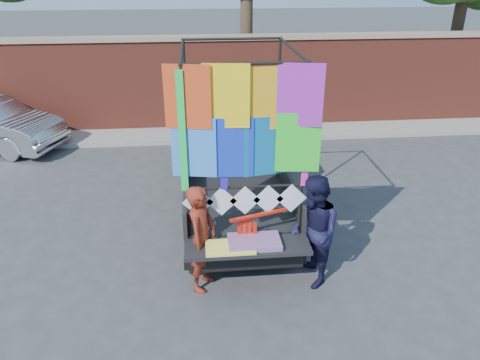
{
  "coord_description": "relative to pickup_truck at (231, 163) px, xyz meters",
  "views": [
    {
      "loc": [
        -0.58,
        -6.02,
        4.41
      ],
      "look_at": [
        0.03,
        0.19,
        1.48
      ],
      "focal_mm": 35.0,
      "sensor_mm": 36.0,
      "label": 1
    }
  ],
  "objects": [
    {
      "name": "ground",
      "position": [
        -0.06,
        -2.37,
        -0.83
      ],
      "size": [
        90.0,
        90.0,
        0.0
      ],
      "primitive_type": "plane",
      "color": "#38383A",
      "rests_on": "ground"
    },
    {
      "name": "brick_wall",
      "position": [
        -0.06,
        4.63,
        0.5
      ],
      "size": [
        30.0,
        0.45,
        2.61
      ],
      "color": "brown",
      "rests_on": "ground"
    },
    {
      "name": "curb",
      "position": [
        -0.06,
        3.93,
        -0.77
      ],
      "size": [
        30.0,
        1.2,
        0.12
      ],
      "primitive_type": "cube",
      "color": "gray",
      "rests_on": "ground"
    },
    {
      "name": "pickup_truck",
      "position": [
        0.0,
        0.0,
        0.0
      ],
      "size": [
        2.07,
        5.21,
        3.28
      ],
      "color": "black",
      "rests_on": "ground"
    },
    {
      "name": "woman",
      "position": [
        -0.63,
        -2.68,
        -0.01
      ],
      "size": [
        0.58,
        0.7,
        1.64
      ],
      "primitive_type": "imported",
      "rotation": [
        0.0,
        0.0,
        1.21
      ],
      "color": "maroon",
      "rests_on": "ground"
    },
    {
      "name": "man",
      "position": [
        0.99,
        -2.71,
        0.03
      ],
      "size": [
        0.74,
        0.9,
        1.71
      ],
      "primitive_type": "imported",
      "rotation": [
        0.0,
        0.0,
        -1.45
      ],
      "color": "black",
      "rests_on": "ground"
    },
    {
      "name": "streamer_bundle",
      "position": [
        0.08,
        -2.71,
        0.17
      ],
      "size": [
        0.84,
        0.3,
        0.6
      ],
      "color": "red",
      "rests_on": "ground"
    }
  ]
}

